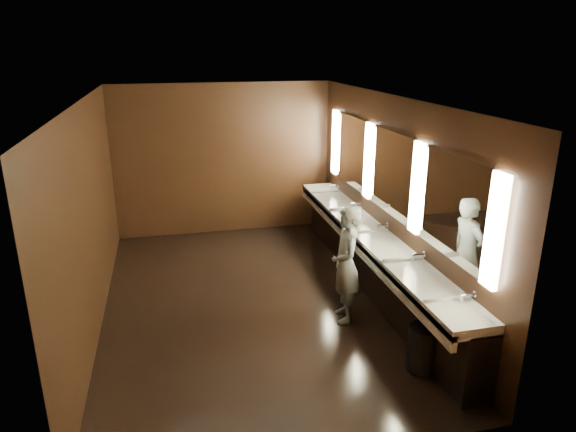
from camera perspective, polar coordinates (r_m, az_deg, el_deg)
The scene contains 10 objects.
floor at distance 7.33m, azimuth -3.98°, elevation -9.51°, with size 6.00×6.00×0.00m, color black.
ceiling at distance 6.50m, azimuth -4.54°, elevation 12.82°, with size 4.00×6.00×0.02m, color #2D2D2B.
wall_back at distance 9.67m, azimuth -7.15°, elevation 6.21°, with size 4.00×0.02×2.80m, color black.
wall_front at distance 4.09m, azimuth 2.75°, elevation -11.50°, with size 4.00×0.02×2.80m, color black.
wall_left at distance 6.79m, azimuth -21.14°, elevation -0.27°, with size 0.02×6.00×2.80m, color black.
wall_right at distance 7.35m, azimuth 11.33°, elevation 2.05°, with size 0.02×6.00×2.80m, color black.
sink_counter at distance 7.58m, azimuth 9.47°, elevation -4.61°, with size 0.55×5.40×1.01m.
mirror_band at distance 7.26m, azimuth 11.36°, elevation 4.69°, with size 0.06×5.03×1.15m.
person at distance 6.61m, azimuth 6.45°, elevation -5.41°, with size 0.56×0.37×1.54m, color #7FABBE.
trash_bin at distance 6.02m, azimuth 14.76°, elevation -14.03°, with size 0.34×0.34×0.53m, color black.
Camera 1 is at (-1.00, -6.39, 3.45)m, focal length 32.00 mm.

